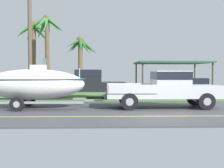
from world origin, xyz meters
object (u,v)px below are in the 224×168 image
(pickup_truck_towing, at_px, (169,87))
(parked_pickup_background, at_px, (88,83))
(parked_sedan_near, at_px, (190,88))
(carport_awning, at_px, (171,63))
(boat_on_trailer, at_px, (33,84))
(palm_tree_near_right, at_px, (46,32))
(palm_tree_mid, at_px, (33,39))
(utility_pole, at_px, (30,33))
(palm_tree_near_left, at_px, (81,50))

(pickup_truck_towing, bearing_deg, parked_pickup_background, 130.73)
(parked_sedan_near, relative_size, carport_awning, 0.70)
(boat_on_trailer, distance_m, parked_sedan_near, 10.61)
(parked_sedan_near, bearing_deg, carport_awning, 88.12)
(carport_awning, bearing_deg, palm_tree_near_right, -162.26)
(parked_sedan_near, relative_size, palm_tree_mid, 0.71)
(boat_on_trailer, distance_m, utility_pole, 5.03)
(parked_pickup_background, height_order, parked_sedan_near, parked_pickup_background)
(parked_sedan_near, bearing_deg, palm_tree_mid, 157.76)
(boat_on_trailer, bearing_deg, palm_tree_mid, 103.22)
(palm_tree_near_right, bearing_deg, parked_sedan_near, -16.20)
(parked_pickup_background, bearing_deg, palm_tree_near_right, 136.73)
(pickup_truck_towing, xyz_separation_m, palm_tree_near_right, (-7.61, 8.11, 3.80))
(palm_tree_near_right, relative_size, palm_tree_mid, 1.02)
(palm_tree_near_left, bearing_deg, carport_awning, -8.65)
(pickup_truck_towing, xyz_separation_m, carport_awning, (2.76, 11.43, 1.53))
(parked_pickup_background, height_order, carport_awning, carport_awning)
(palm_tree_near_right, distance_m, palm_tree_mid, 2.30)
(utility_pole, bearing_deg, palm_tree_near_left, 74.25)
(palm_tree_near_right, height_order, palm_tree_mid, palm_tree_near_right)
(palm_tree_mid, bearing_deg, parked_sedan_near, -22.24)
(pickup_truck_towing, xyz_separation_m, parked_pickup_background, (-4.27, 4.96, 0.05))
(carport_awning, height_order, palm_tree_near_left, palm_tree_near_left)
(pickup_truck_towing, height_order, palm_tree_mid, palm_tree_mid)
(pickup_truck_towing, relative_size, parked_pickup_background, 0.99)
(parked_sedan_near, distance_m, carport_awning, 6.56)
(carport_awning, distance_m, palm_tree_near_left, 8.28)
(palm_tree_near_left, xyz_separation_m, utility_pole, (-2.47, -8.78, 0.41))
(boat_on_trailer, distance_m, parked_pickup_background, 5.53)
(parked_sedan_near, height_order, palm_tree_near_right, palm_tree_near_right)
(carport_awning, relative_size, utility_pole, 0.77)
(parked_pickup_background, xyz_separation_m, palm_tree_near_right, (-3.35, 3.15, 3.75))
(palm_tree_near_left, bearing_deg, palm_tree_near_right, -116.63)
(utility_pole, bearing_deg, parked_sedan_near, 6.98)
(parked_pickup_background, relative_size, utility_pole, 0.72)
(palm_tree_near_left, distance_m, palm_tree_mid, 4.68)
(parked_sedan_near, bearing_deg, boat_on_trailer, -150.93)
(palm_tree_near_left, bearing_deg, pickup_truck_towing, -67.16)
(palm_tree_mid, bearing_deg, carport_awning, 7.42)
(palm_tree_mid, bearing_deg, palm_tree_near_left, 36.80)
(palm_tree_near_right, bearing_deg, palm_tree_mid, 128.46)
(carport_awning, bearing_deg, parked_sedan_near, -91.88)
(palm_tree_mid, bearing_deg, pickup_truck_towing, -47.60)
(parked_pickup_background, height_order, palm_tree_near_left, palm_tree_near_left)
(pickup_truck_towing, distance_m, parked_pickup_background, 6.54)
(carport_awning, relative_size, palm_tree_near_left, 1.22)
(pickup_truck_towing, bearing_deg, parked_sedan_near, 63.60)
(parked_pickup_background, xyz_separation_m, parked_sedan_near, (6.82, 0.19, -0.40))
(carport_awning, height_order, palm_tree_mid, palm_tree_mid)
(parked_pickup_background, relative_size, palm_tree_mid, 0.95)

